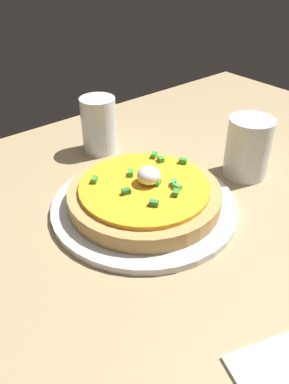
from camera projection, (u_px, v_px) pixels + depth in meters
The scene contains 5 objects.
dining_table at pixel (163, 222), 59.23cm from camera, with size 125.78×82.31×2.07cm, color tan.
plate at pixel (144, 205), 60.01cm from camera, with size 28.80×28.80×1.09cm, color silver.
pizza at pixel (145, 194), 58.80cm from camera, with size 23.42×23.42×5.95cm.
cup_near at pixel (246, 149), 66.36cm from camera, with size 7.69×7.69×10.47cm.
cup_far at pixel (99, 126), 73.32cm from camera, with size 6.67×6.67×10.66cm.
Camera 1 is at (31.73, 33.75, 38.33)cm, focal length 36.01 mm.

